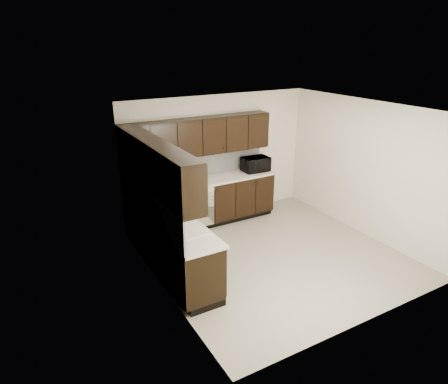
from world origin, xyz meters
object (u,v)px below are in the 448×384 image
object	(u,v)px
sink	(182,231)
blue_pitcher	(179,213)
microwave	(256,164)
storage_bin	(152,194)
toaster_oven	(138,184)

from	to	relation	value
sink	blue_pitcher	distance (m)	0.29
microwave	storage_bin	world-z (taller)	microwave
microwave	blue_pitcher	xyz separation A→B (m)	(-2.34, -1.49, -0.00)
sink	storage_bin	xyz separation A→B (m)	(-0.01, 1.24, 0.16)
microwave	toaster_oven	distance (m)	2.46
sink	storage_bin	world-z (taller)	sink
toaster_oven	storage_bin	xyz separation A→B (m)	(0.06, -0.53, -0.02)
toaster_oven	blue_pitcher	bearing A→B (deg)	-62.47
toaster_oven	storage_bin	bearing A→B (deg)	-59.96
toaster_oven	storage_bin	distance (m)	0.53
sink	microwave	size ratio (longest dim) A/B	1.53
sink	toaster_oven	world-z (taller)	sink
sink	storage_bin	bearing A→B (deg)	90.32
blue_pitcher	storage_bin	bearing A→B (deg)	82.46
sink	blue_pitcher	world-z (taller)	blue_pitcher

